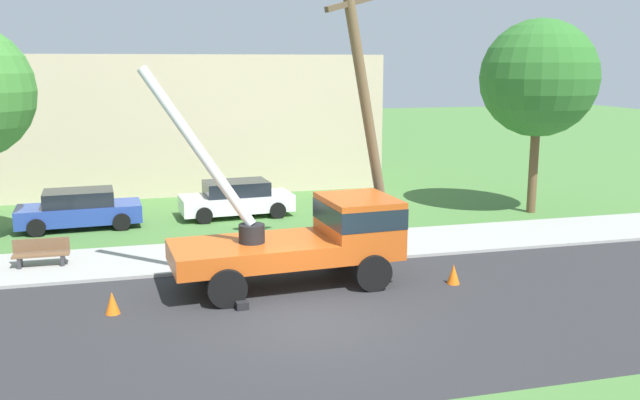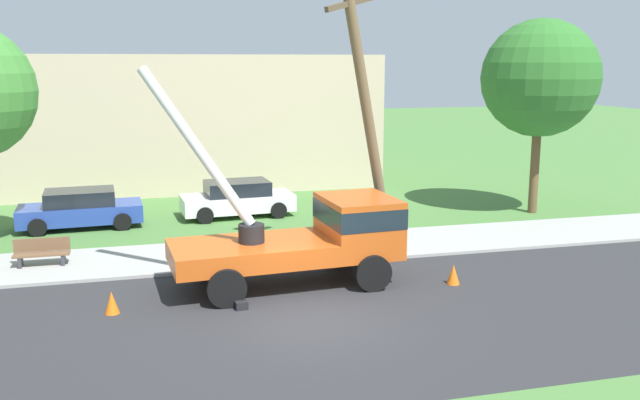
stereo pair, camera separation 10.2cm
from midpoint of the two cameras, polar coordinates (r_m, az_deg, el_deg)
The scene contains 12 objects.
ground_plane at distance 27.91m, azimuth -6.46°, elevation -1.22°, with size 120.00×120.00×0.00m, color #477538.
road_asphalt at distance 16.59m, azimuth -0.49°, elevation -10.01°, with size 80.00×8.79×0.01m, color #2B2B2D.
sidewalk_strip at distance 22.24m, azimuth -4.31°, elevation -4.31°, with size 80.00×3.41×0.10m, color #9E9E99.
utility_truck at distance 18.99m, azimuth -0.31°, elevation -2.78°, with size 6.92×3.21×5.98m.
leaning_utility_pole at distance 20.81m, azimuth 4.10°, elevation 7.15°, with size 2.73×1.51×8.82m.
traffic_cone_ahead at distance 19.49m, azimuth 11.17°, elevation -6.08°, with size 0.36×0.36×0.56m, color orange.
traffic_cone_behind at distance 17.70m, azimuth -16.76°, elevation -8.16°, with size 0.36×0.36×0.56m, color orange.
parked_sedan_blue at distance 26.93m, azimuth -19.18°, elevation -0.70°, with size 4.50×2.19×1.42m.
parked_sedan_white at distance 27.54m, azimuth -6.77°, elevation 0.12°, with size 4.52×2.23×1.42m.
park_bench at distance 22.09m, azimuth -21.99°, elevation -4.13°, with size 1.60×0.45×0.90m.
roadside_tree_near at distance 28.86m, azimuth 17.93°, elevation 9.58°, with size 4.64×4.64×7.76m.
lowrise_building_backdrop at distance 34.60m, azimuth -10.60°, elevation 6.46°, with size 18.00×6.00×6.40m, color #C6B293.
Camera 2 is at (-3.68, -15.00, 6.06)m, focal length 38.51 mm.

